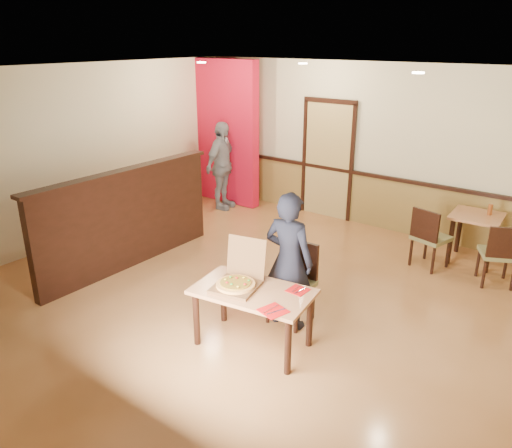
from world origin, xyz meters
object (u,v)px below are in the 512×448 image
at_px(side_chair_left, 429,236).
at_px(side_chair_right, 500,253).
at_px(pizza_box, 238,281).
at_px(passerby, 222,166).
at_px(condiment, 490,210).
at_px(side_table, 476,226).
at_px(diner, 289,261).
at_px(main_table, 253,299).
at_px(diner_chair, 294,279).

height_order(side_chair_left, side_chair_right, side_chair_left).
relative_size(side_chair_right, pizza_box, 1.44).
bearing_deg(passerby, pizza_box, -146.79).
distance_m(side_chair_right, condiment, 0.86).
xyz_separation_m(side_table, condiment, (0.14, 0.11, 0.25)).
relative_size(side_chair_left, diner, 0.56).
xyz_separation_m(main_table, condiment, (1.43, 3.80, 0.26)).
bearing_deg(side_chair_right, diner, 29.23).
relative_size(side_chair_left, side_chair_right, 1.02).
bearing_deg(diner, diner_chair, -89.37).
height_order(main_table, pizza_box, pizza_box).
relative_size(side_chair_left, pizza_box, 1.47).
distance_m(main_table, diner_chair, 0.74).
distance_m(side_chair_left, pizza_box, 3.28).
distance_m(diner, condiment, 3.50).
bearing_deg(side_chair_left, diner, 87.71).
relative_size(side_table, condiment, 4.64).
xyz_separation_m(diner_chair, condiment, (1.38, 3.07, 0.30)).
relative_size(side_table, pizza_box, 1.20).
bearing_deg(condiment, pizza_box, -112.81).
distance_m(main_table, side_chair_right, 3.56).
xyz_separation_m(diner_chair, pizza_box, (-0.23, -0.77, 0.21)).
relative_size(diner, condiment, 10.13).
distance_m(side_chair_left, condiment, 1.00).
bearing_deg(main_table, passerby, 125.89).
relative_size(main_table, diner, 0.83).
xyz_separation_m(main_table, diner_chair, (0.05, 0.74, -0.05)).
bearing_deg(diner_chair, condiment, 64.02).
bearing_deg(side_chair_right, pizza_box, 31.55).
relative_size(diner_chair, pizza_box, 1.53).
bearing_deg(diner, main_table, 79.23).
bearing_deg(passerby, main_table, -144.94).
bearing_deg(condiment, side_table, -140.92).
bearing_deg(side_chair_left, side_table, -112.40).
xyz_separation_m(main_table, passerby, (-3.31, 3.35, 0.28)).
height_order(side_chair_right, condiment, condiment).
distance_m(side_chair_left, diner, 2.62).
distance_m(side_table, pizza_box, 4.01).
bearing_deg(side_chair_left, passerby, 11.04).
relative_size(main_table, side_table, 1.81).
bearing_deg(side_chair_left, side_chair_right, -164.81).
height_order(side_chair_left, condiment, side_chair_left).
bearing_deg(diner_chair, passerby, 140.39).
relative_size(main_table, diner_chair, 1.42).
relative_size(main_table, pizza_box, 2.18).
height_order(main_table, side_table, side_table).
xyz_separation_m(main_table, side_chair_right, (1.77, 3.08, -0.08)).
height_order(side_table, diner, diner).
distance_m(diner, pizza_box, 0.67).
distance_m(main_table, diner, 0.64).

